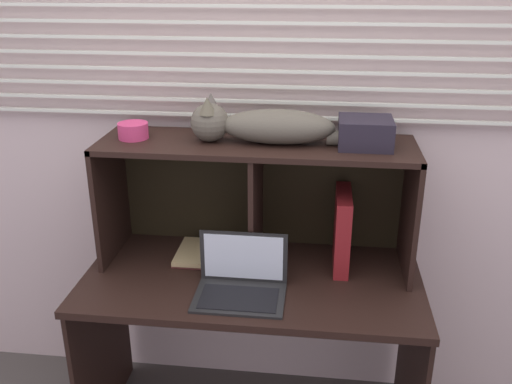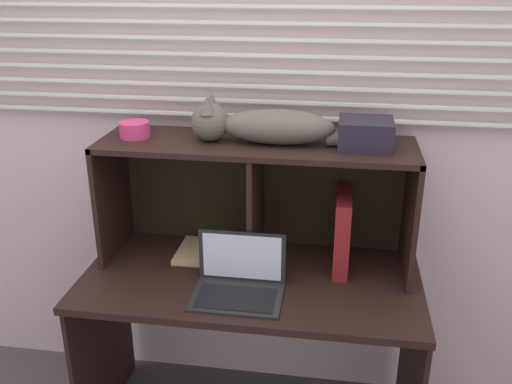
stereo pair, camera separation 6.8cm
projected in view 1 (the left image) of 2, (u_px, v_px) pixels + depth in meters
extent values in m
cube|color=beige|center=(262.00, 132.00, 2.39)|extent=(4.40, 0.04, 2.50)
cube|color=silver|center=(261.00, 116.00, 2.31)|extent=(3.02, 0.02, 0.01)
cube|color=silver|center=(261.00, 101.00, 2.29)|extent=(3.02, 0.02, 0.01)
cube|color=silver|center=(261.00, 86.00, 2.26)|extent=(3.02, 0.02, 0.01)
cube|color=silver|center=(261.00, 71.00, 2.24)|extent=(3.02, 0.02, 0.01)
cube|color=silver|center=(261.00, 55.00, 2.22)|extent=(3.02, 0.02, 0.01)
cube|color=silver|center=(262.00, 39.00, 2.20)|extent=(3.02, 0.02, 0.01)
cube|color=silver|center=(262.00, 23.00, 2.17)|extent=(3.02, 0.02, 0.01)
cube|color=silver|center=(262.00, 6.00, 2.15)|extent=(3.02, 0.02, 0.01)
cube|color=black|center=(252.00, 280.00, 2.23)|extent=(1.33, 0.66, 0.03)
cube|color=black|center=(102.00, 346.00, 2.45)|extent=(0.02, 0.60, 0.73)
cube|color=black|center=(411.00, 370.00, 2.30)|extent=(0.02, 0.60, 0.73)
cube|color=black|center=(256.00, 145.00, 2.17)|extent=(1.23, 0.36, 0.02)
cube|color=black|center=(111.00, 197.00, 2.33)|extent=(0.02, 0.36, 0.51)
cube|color=black|center=(410.00, 211.00, 2.19)|extent=(0.02, 0.36, 0.51)
cube|color=black|center=(257.00, 206.00, 2.26)|extent=(0.02, 0.35, 0.49)
cube|color=black|center=(261.00, 187.00, 2.42)|extent=(1.23, 0.01, 0.51)
ellipsoid|color=#585245|center=(278.00, 127.00, 2.13)|extent=(0.44, 0.16, 0.13)
sphere|color=#585245|center=(210.00, 122.00, 2.16)|extent=(0.15, 0.15, 0.15)
cone|color=brown|center=(207.00, 106.00, 2.09)|extent=(0.07, 0.07, 0.07)
cone|color=#575049|center=(211.00, 101.00, 2.16)|extent=(0.07, 0.07, 0.07)
cylinder|color=#585245|center=(354.00, 139.00, 2.11)|extent=(0.21, 0.06, 0.06)
cube|color=black|center=(239.00, 297.00, 2.08)|extent=(0.34, 0.24, 0.01)
cube|color=black|center=(244.00, 257.00, 2.14)|extent=(0.34, 0.01, 0.21)
cube|color=white|center=(243.00, 257.00, 2.14)|extent=(0.30, 0.00, 0.18)
cube|color=black|center=(239.00, 298.00, 2.06)|extent=(0.29, 0.17, 0.00)
cube|color=maroon|center=(342.00, 230.00, 2.26)|extent=(0.06, 0.26, 0.32)
cube|color=brown|center=(199.00, 254.00, 2.38)|extent=(0.18, 0.24, 0.01)
cube|color=tan|center=(199.00, 252.00, 2.37)|extent=(0.18, 0.24, 0.02)
cylinder|color=#D13A6C|center=(133.00, 131.00, 2.21)|extent=(0.12, 0.12, 0.06)
cube|color=black|center=(365.00, 133.00, 2.10)|extent=(0.20, 0.19, 0.11)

